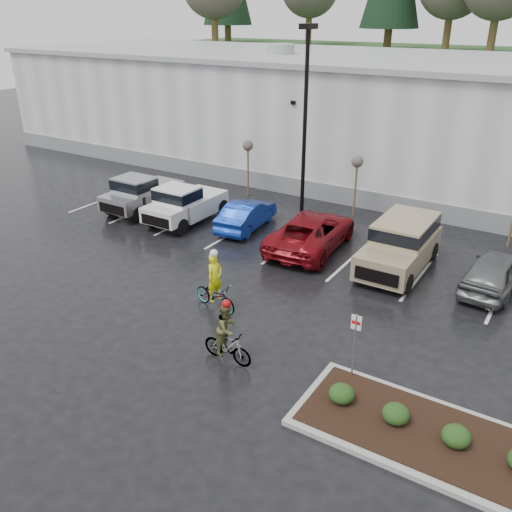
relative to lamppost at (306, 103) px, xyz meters
The scene contains 20 objects.
ground 13.87m from the lamppost, 71.57° to the right, with size 120.00×120.00×0.00m, color black.
warehouse 10.95m from the lamppost, 68.18° to the left, with size 60.50×15.50×7.20m.
wooded_ridge 33.35m from the lamppost, 83.09° to the left, with size 80.00×25.00×6.00m, color #20411B.
lamppost is the anchor object (origin of this frame).
sapling_west 5.07m from the lamppost, 165.96° to the left, with size 0.60×0.60×3.20m.
sapling_mid 4.00m from the lamppost, 21.80° to the left, with size 0.60×0.60×3.20m.
curb_island 17.93m from the lamppost, 49.76° to the right, with size 8.00×3.00×0.15m, color gray.
mulch_bed 17.90m from the lamppost, 49.76° to the right, with size 7.60×2.60×0.04m, color black.
shrub_a 16.15m from the lamppost, 58.39° to the right, with size 0.70×0.70×0.52m, color black.
shrub_b 16.94m from the lamppost, 53.84° to the right, with size 0.70×0.70×0.52m, color black.
shrub_c 17.83m from the lamppost, 49.76° to the right, with size 0.70×0.70×0.52m, color black.
fire_lane_sign 14.78m from the lamppost, 56.54° to the right, with size 0.30×0.05×2.20m.
pickup_silver 9.50m from the lamppost, 152.83° to the right, with size 2.10×5.20×1.96m, color #A3A4AB, non-canonical shape.
pickup_white 7.51m from the lamppost, 138.19° to the right, with size 2.10×5.20×1.96m, color silver, non-canonical shape.
car_blue 6.15m from the lamppost, 111.30° to the right, with size 1.47×4.21×1.39m, color #0D2D98.
car_red 6.71m from the lamppost, 57.15° to the right, with size 2.63×5.70×1.59m, color maroon.
suv_tan 8.93m from the lamppost, 31.35° to the right, with size 2.20×5.10×2.06m, color gray, non-canonical shape.
car_grey 11.89m from the lamppost, 20.01° to the right, with size 1.75×4.36×1.49m, color #5C5F61.
cyclist_hivis 11.79m from the lamppost, 79.17° to the right, with size 1.99×1.00×2.31m.
cyclist_olive 14.45m from the lamppost, 71.94° to the right, with size 1.65×0.79×2.14m.
Camera 1 is at (8.24, -12.13, 9.84)m, focal length 38.00 mm.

